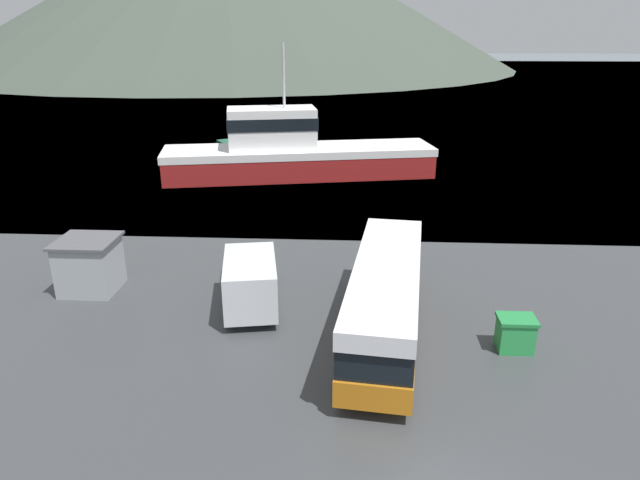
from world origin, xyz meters
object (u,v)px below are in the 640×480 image
object	(u,v)px
tour_bus	(386,296)
delivery_van	(250,278)
fishing_boat	(293,152)
dock_kiosk	(89,265)
small_boat	(238,150)
storage_bin	(515,333)

from	to	relation	value
tour_bus	delivery_van	world-z (taller)	tour_bus
fishing_boat	dock_kiosk	bearing A→B (deg)	-29.30
delivery_van	small_boat	bearing A→B (deg)	91.99
storage_bin	small_boat	distance (m)	38.12
storage_bin	tour_bus	bearing A→B (deg)	171.97
tour_bus	fishing_boat	bearing A→B (deg)	110.50
small_boat	tour_bus	bearing A→B (deg)	-101.09
fishing_boat	small_boat	world-z (taller)	fishing_boat
tour_bus	small_boat	world-z (taller)	tour_bus
fishing_boat	storage_bin	distance (m)	28.21
tour_bus	storage_bin	xyz separation A→B (m)	(4.83, -0.68, -1.06)
delivery_van	dock_kiosk	size ratio (longest dim) A/B	2.35
fishing_boat	storage_bin	xyz separation A→B (m)	(10.96, -25.96, -1.31)
fishing_boat	storage_bin	world-z (taller)	fishing_boat
storage_bin	dock_kiosk	size ratio (longest dim) A/B	0.54
tour_bus	small_boat	distance (m)	35.60
delivery_van	dock_kiosk	xyz separation A→B (m)	(-7.58, 1.05, 0.01)
storage_bin	small_boat	xyz separation A→B (m)	(-17.02, 34.11, -0.26)
delivery_van	storage_bin	xyz separation A→B (m)	(10.50, -3.14, -0.56)
delivery_van	dock_kiosk	world-z (taller)	dock_kiosk
tour_bus	delivery_van	size ratio (longest dim) A/B	1.78
tour_bus	storage_bin	world-z (taller)	tour_bus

